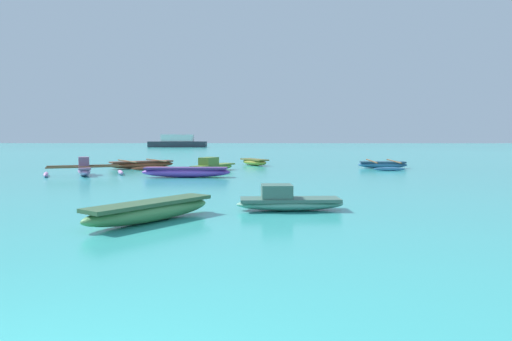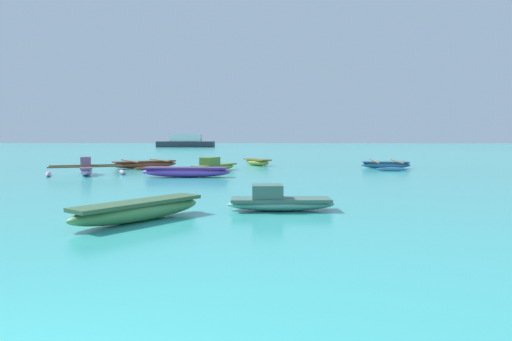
# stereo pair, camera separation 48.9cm
# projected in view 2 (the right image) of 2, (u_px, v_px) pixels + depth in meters

# --- Properties ---
(moored_boat_0) EXTENTS (2.79, 4.34, 0.44)m
(moored_boat_0) POSITION_uv_depth(u_px,v_px,m) (385.00, 165.00, 25.72)
(moored_boat_0) COLOR teal
(moored_boat_0) RESTS_ON ground_plane
(moored_boat_1) EXTENTS (3.94, 0.75, 0.45)m
(moored_boat_1) POSITION_uv_depth(u_px,v_px,m) (186.00, 172.00, 20.22)
(moored_boat_1) COLOR purple
(moored_boat_1) RESTS_ON ground_plane
(moored_boat_2) EXTENTS (2.21, 3.59, 0.74)m
(moored_boat_2) POSITION_uv_depth(u_px,v_px,m) (214.00, 166.00, 23.60)
(moored_boat_2) COLOR #8CCA40
(moored_boat_2) RESTS_ON ground_plane
(moored_boat_3) EXTENTS (2.68, 0.95, 0.63)m
(moored_boat_3) POSITION_uv_depth(u_px,v_px,m) (278.00, 201.00, 11.14)
(moored_boat_3) COLOR #65AA91
(moored_boat_3) RESTS_ON ground_plane
(moored_boat_4) EXTENTS (2.49, 3.08, 0.43)m
(moored_boat_4) POSITION_uv_depth(u_px,v_px,m) (139.00, 210.00, 9.75)
(moored_boat_4) COLOR #529251
(moored_boat_4) RESTS_ON ground_plane
(moored_boat_5) EXTENTS (3.82, 4.10, 0.47)m
(moored_boat_5) POSITION_uv_depth(u_px,v_px,m) (145.00, 164.00, 26.04)
(moored_boat_5) COLOR brown
(moored_boat_5) RESTS_ON ground_plane
(moored_boat_6) EXTENTS (3.80, 2.86, 0.85)m
(moored_boat_6) POSITION_uv_depth(u_px,v_px,m) (86.00, 169.00, 21.37)
(moored_boat_6) COLOR #C68CC4
(moored_boat_6) RESTS_ON ground_plane
(moored_boat_7) EXTENTS (1.99, 2.52, 0.40)m
(moored_boat_7) POSITION_uv_depth(u_px,v_px,m) (257.00, 162.00, 28.48)
(moored_boat_7) COLOR #9C9B33
(moored_boat_7) RESTS_ON ground_plane
(distant_ferry) EXTENTS (9.64, 2.12, 2.12)m
(distant_ferry) POSITION_uv_depth(u_px,v_px,m) (186.00, 142.00, 76.56)
(distant_ferry) COLOR #2D333D
(distant_ferry) RESTS_ON ground_plane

